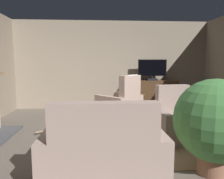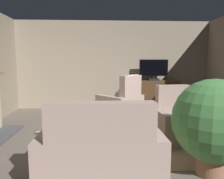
# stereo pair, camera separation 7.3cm
# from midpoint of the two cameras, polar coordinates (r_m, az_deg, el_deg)

# --- Properties ---
(ground_plane) EXTENTS (6.77, 6.47, 0.04)m
(ground_plane) POSITION_cam_midpoint_polar(r_m,az_deg,el_deg) (4.40, 2.29, -12.85)
(ground_plane) COLOR #665B51
(wall_back) EXTENTS (6.77, 0.10, 2.80)m
(wall_back) POSITION_cam_midpoint_polar(r_m,az_deg,el_deg) (7.11, -0.21, 6.43)
(wall_back) COLOR gray
(wall_back) RESTS_ON ground_plane
(rug_central) EXTENTS (2.62, 2.02, 0.01)m
(rug_central) POSITION_cam_midpoint_polar(r_m,az_deg,el_deg) (4.05, 2.15, -14.25)
(rug_central) COLOR #8E704C
(rug_central) RESTS_ON ground_plane
(tv_cabinet) EXTENTS (1.60, 0.50, 0.93)m
(tv_cabinet) POSITION_cam_midpoint_polar(r_m,az_deg,el_deg) (7.03, 9.98, -1.55)
(tv_cabinet) COLOR #352315
(tv_cabinet) RESTS_ON ground_plane
(television) EXTENTS (0.89, 0.20, 0.65)m
(television) POSITION_cam_midpoint_polar(r_m,az_deg,el_deg) (6.90, 10.23, 5.24)
(television) COLOR black
(television) RESTS_ON tv_cabinet
(coffee_table) EXTENTS (0.88, 0.55, 0.40)m
(coffee_table) POSITION_cam_midpoint_polar(r_m,az_deg,el_deg) (3.86, -4.15, -9.89)
(coffee_table) COLOR #4C331E
(coffee_table) RESTS_ON ground_plane
(tv_remote) EXTENTS (0.06, 0.17, 0.02)m
(tv_remote) POSITION_cam_midpoint_polar(r_m,az_deg,el_deg) (3.70, -0.83, -9.59)
(tv_remote) COLOR black
(tv_remote) RESTS_ON coffee_table
(sofa_floral) EXTENTS (1.46, 0.92, 1.07)m
(sofa_floral) POSITION_cam_midpoint_polar(r_m,az_deg,el_deg) (2.75, -3.12, -17.24)
(sofa_floral) COLOR #BC9E8E
(sofa_floral) RESTS_ON ground_plane
(armchair_near_window) EXTENTS (1.27, 1.27, 1.19)m
(armchair_near_window) POSITION_cam_midpoint_polar(r_m,az_deg,el_deg) (5.64, 1.91, -4.42)
(armchair_near_window) COLOR #BC9E8E
(armchair_near_window) RESTS_ON ground_plane
(armchair_beside_cabinet) EXTENTS (1.02, 0.93, 1.03)m
(armchair_beside_cabinet) POSITION_cam_midpoint_polar(r_m,az_deg,el_deg) (4.40, 16.40, -8.42)
(armchair_beside_cabinet) COLOR #A3897F
(armchair_beside_cabinet) RESTS_ON ground_plane
(potted_plant_tall_palm_by_window) EXTENTS (1.09, 1.09, 1.28)m
(potted_plant_tall_palm_by_window) POSITION_cam_midpoint_polar(r_m,az_deg,el_deg) (3.15, 24.93, -7.62)
(potted_plant_tall_palm_by_window) COLOR #99664C
(potted_plant_tall_palm_by_window) RESTS_ON ground_plane
(cat) EXTENTS (0.58, 0.52, 0.20)m
(cat) POSITION_cam_midpoint_polar(r_m,az_deg,el_deg) (4.96, -15.13, -9.41)
(cat) COLOR #937A5B
(cat) RESTS_ON ground_plane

